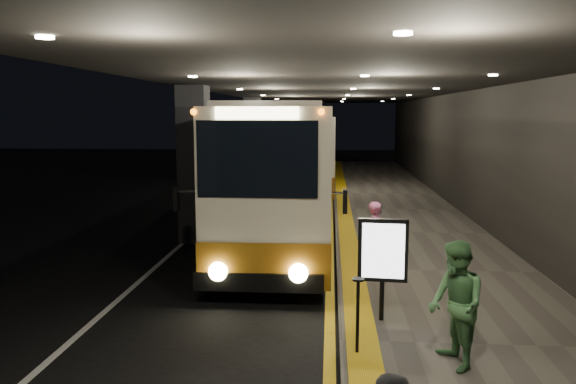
{
  "coord_description": "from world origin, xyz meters",
  "views": [
    {
      "loc": [
        2.33,
        -11.5,
        3.63
      ],
      "look_at": [
        1.29,
        2.24,
        1.7
      ],
      "focal_mm": 35.0,
      "sensor_mm": 36.0,
      "label": 1
    }
  ],
  "objects_px": {
    "passenger_boarding": "(376,237)",
    "passenger_waiting_green": "(456,305)",
    "stanchion_post": "(358,316)",
    "coach_second": "(303,155)",
    "info_sign": "(383,252)",
    "coach_main": "(284,178)"
  },
  "relations": [
    {
      "from": "passenger_boarding",
      "to": "passenger_waiting_green",
      "type": "distance_m",
      "value": 4.78
    },
    {
      "from": "passenger_waiting_green",
      "to": "stanchion_post",
      "type": "relative_size",
      "value": 1.6
    },
    {
      "from": "coach_second",
      "to": "info_sign",
      "type": "relative_size",
      "value": 6.45
    },
    {
      "from": "coach_second",
      "to": "passenger_waiting_green",
      "type": "distance_m",
      "value": 19.54
    },
    {
      "from": "stanchion_post",
      "to": "passenger_waiting_green",
      "type": "bearing_deg",
      "value": -14.99
    },
    {
      "from": "coach_second",
      "to": "passenger_boarding",
      "type": "height_order",
      "value": "coach_second"
    },
    {
      "from": "passenger_waiting_green",
      "to": "info_sign",
      "type": "distance_m",
      "value": 1.93
    },
    {
      "from": "passenger_boarding",
      "to": "info_sign",
      "type": "height_order",
      "value": "info_sign"
    },
    {
      "from": "passenger_boarding",
      "to": "coach_main",
      "type": "bearing_deg",
      "value": 48.11
    },
    {
      "from": "coach_main",
      "to": "passenger_waiting_green",
      "type": "relative_size",
      "value": 6.84
    },
    {
      "from": "coach_second",
      "to": "passenger_waiting_green",
      "type": "height_order",
      "value": "coach_second"
    },
    {
      "from": "info_sign",
      "to": "stanchion_post",
      "type": "relative_size",
      "value": 1.58
    },
    {
      "from": "passenger_waiting_green",
      "to": "info_sign",
      "type": "relative_size",
      "value": 1.01
    },
    {
      "from": "passenger_boarding",
      "to": "passenger_waiting_green",
      "type": "height_order",
      "value": "passenger_waiting_green"
    },
    {
      "from": "passenger_waiting_green",
      "to": "coach_main",
      "type": "bearing_deg",
      "value": -173.36
    },
    {
      "from": "coach_main",
      "to": "coach_second",
      "type": "bearing_deg",
      "value": 89.16
    },
    {
      "from": "coach_second",
      "to": "stanchion_post",
      "type": "height_order",
      "value": "coach_second"
    },
    {
      "from": "passenger_boarding",
      "to": "info_sign",
      "type": "relative_size",
      "value": 0.89
    },
    {
      "from": "coach_main",
      "to": "coach_second",
      "type": "height_order",
      "value": "coach_main"
    },
    {
      "from": "coach_second",
      "to": "stanchion_post",
      "type": "distance_m",
      "value": 19.04
    },
    {
      "from": "passenger_waiting_green",
      "to": "info_sign",
      "type": "xyz_separation_m",
      "value": [
        -0.84,
        1.71,
        0.29
      ]
    },
    {
      "from": "coach_main",
      "to": "passenger_boarding",
      "type": "bearing_deg",
      "value": -57.93
    }
  ]
}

